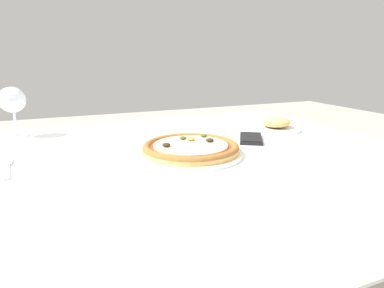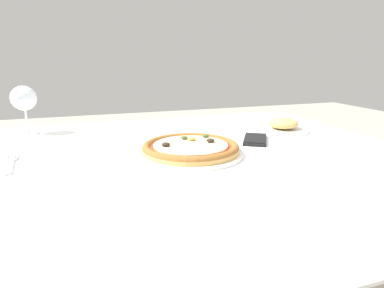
{
  "view_description": "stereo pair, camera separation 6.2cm",
  "coord_description": "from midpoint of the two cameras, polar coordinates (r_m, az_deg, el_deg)",
  "views": [
    {
      "loc": [
        -0.32,
        -0.77,
        0.99
      ],
      "look_at": [
        0.0,
        0.01,
        0.76
      ],
      "focal_mm": 30.0,
      "sensor_mm": 36.0,
      "label": 1
    },
    {
      "loc": [
        -0.26,
        -0.79,
        0.99
      ],
      "look_at": [
        0.0,
        0.01,
        0.76
      ],
      "focal_mm": 30.0,
      "sensor_mm": 36.0,
      "label": 2
    }
  ],
  "objects": [
    {
      "name": "wine_glass_far_left",
      "position": [
        1.23,
        -30.63,
        6.56
      ],
      "size": [
        0.08,
        0.08,
        0.17
      ],
      "color": "silver",
      "rests_on": "dining_table"
    },
    {
      "name": "side_plate",
      "position": [
        1.21,
        13.21,
        3.34
      ],
      "size": [
        0.18,
        0.18,
        0.05
      ],
      "color": "white",
      "rests_on": "dining_table"
    },
    {
      "name": "fork",
      "position": [
        0.91,
        -31.83,
        -3.6
      ],
      "size": [
        0.04,
        0.17,
        0.0
      ],
      "color": "silver",
      "rests_on": "dining_table"
    },
    {
      "name": "dining_table",
      "position": [
        0.9,
        -1.97,
        -6.96
      ],
      "size": [
        1.27,
        1.11,
        0.73
      ],
      "color": "brown",
      "rests_on": "ground_plane"
    },
    {
      "name": "cell_phone",
      "position": [
        1.05,
        8.78,
        1.02
      ],
      "size": [
        0.13,
        0.16,
        0.01
      ],
      "color": "black",
      "rests_on": "dining_table"
    },
    {
      "name": "pizza_plate",
      "position": [
        0.88,
        -2.02,
        -0.82
      ],
      "size": [
        0.29,
        0.29,
        0.04
      ],
      "color": "white",
      "rests_on": "dining_table"
    }
  ]
}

